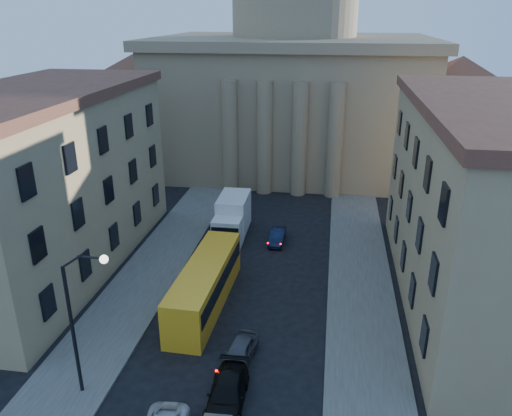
{
  "coord_description": "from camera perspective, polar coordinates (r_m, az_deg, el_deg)",
  "views": [
    {
      "loc": [
        5.66,
        -12.64,
        20.06
      ],
      "look_at": [
        0.6,
        19.84,
        7.07
      ],
      "focal_mm": 35.0,
      "sensor_mm": 36.0,
      "label": 1
    }
  ],
  "objects": [
    {
      "name": "sidewalk_left",
      "position": [
        39.22,
        -13.89,
        -9.77
      ],
      "size": [
        5.0,
        60.0,
        0.15
      ],
      "primitive_type": "cube",
      "color": "#4F4D48",
      "rests_on": "ground"
    },
    {
      "name": "sidewalk_right",
      "position": [
        36.69,
        12.1,
        -11.98
      ],
      "size": [
        5.0,
        60.0,
        0.15
      ],
      "primitive_type": "cube",
      "color": "#4F4D48",
      "rests_on": "ground"
    },
    {
      "name": "church",
      "position": [
        68.83,
        4.21,
        14.68
      ],
      "size": [
        68.02,
        28.76,
        36.6
      ],
      "color": "#8F7258",
      "rests_on": "ground"
    },
    {
      "name": "building_left",
      "position": [
        43.28,
        -23.25,
        2.8
      ],
      "size": [
        11.6,
        26.6,
        14.7
      ],
      "color": "tan",
      "rests_on": "ground"
    },
    {
      "name": "building_right",
      "position": [
        38.57,
        25.38,
        0.28
      ],
      "size": [
        11.6,
        26.6,
        14.7
      ],
      "color": "tan",
      "rests_on": "ground"
    },
    {
      "name": "street_lamp",
      "position": [
        28.35,
        -19.55,
        -11.25
      ],
      "size": [
        2.62,
        0.44,
        8.83
      ],
      "color": "black",
      "rests_on": "ground"
    },
    {
      "name": "car_right_mid",
      "position": [
        28.95,
        -3.33,
        -20.42
      ],
      "size": [
        2.1,
        4.93,
        1.42
      ],
      "primitive_type": "imported",
      "rotation": [
        0.0,
        0.0,
        0.02
      ],
      "color": "black",
      "rests_on": "ground"
    },
    {
      "name": "car_right_far",
      "position": [
        31.74,
        -1.9,
        -16.1
      ],
      "size": [
        2.08,
        4.1,
        1.34
      ],
      "primitive_type": "imported",
      "rotation": [
        0.0,
        0.0,
        -0.13
      ],
      "color": "#444448",
      "rests_on": "ground"
    },
    {
      "name": "car_right_distant",
      "position": [
        46.37,
        2.45,
        -3.23
      ],
      "size": [
        1.37,
        3.8,
        1.24
      ],
      "primitive_type": "imported",
      "rotation": [
        0.0,
        0.0,
        -0.01
      ],
      "color": "black",
      "rests_on": "ground"
    },
    {
      "name": "city_bus",
      "position": [
        36.6,
        -5.82,
        -8.56
      ],
      "size": [
        3.02,
        11.67,
        3.27
      ],
      "rotation": [
        0.0,
        0.0,
        -0.03
      ],
      "color": "#FAAB1B",
      "rests_on": "ground"
    },
    {
      "name": "box_truck",
      "position": [
        47.34,
        -2.75,
        -1.21
      ],
      "size": [
        2.75,
        6.77,
        3.7
      ],
      "rotation": [
        0.0,
        0.0,
        0.01
      ],
      "color": "silver",
      "rests_on": "ground"
    }
  ]
}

